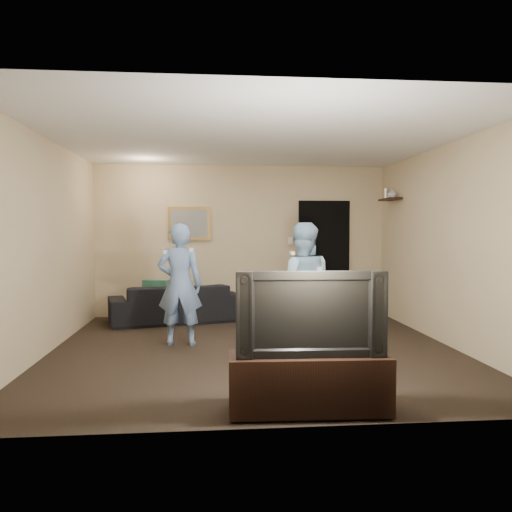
{
  "coord_description": "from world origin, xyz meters",
  "views": [
    {
      "loc": [
        -0.54,
        -6.15,
        1.49
      ],
      "look_at": [
        0.05,
        0.3,
        1.15
      ],
      "focal_mm": 35.0,
      "sensor_mm": 36.0,
      "label": 1
    }
  ],
  "objects": [
    {
      "name": "ceiling",
      "position": [
        0.0,
        0.0,
        2.6
      ],
      "size": [
        5.0,
        5.0,
        0.04
      ],
      "primitive_type": "cube",
      "color": "silver",
      "rests_on": "wall_back"
    },
    {
      "name": "sofa",
      "position": [
        -1.1,
        1.96,
        0.3
      ],
      "size": [
        2.22,
        1.3,
        0.61
      ],
      "primitive_type": "imported",
      "rotation": [
        0.0,
        0.0,
        3.39
      ],
      "color": "black",
      "rests_on": "ground"
    },
    {
      "name": "wii_player_right",
      "position": [
        0.57,
        -0.17,
        0.79
      ],
      "size": [
        0.85,
        0.71,
        1.58
      ],
      "color": "#9BC3E1",
      "rests_on": "ground"
    },
    {
      "name": "light_switch",
      "position": [
        0.85,
        2.48,
        1.3
      ],
      "size": [
        0.08,
        0.02,
        0.12
      ],
      "primitive_type": "cube",
      "color": "silver",
      "rests_on": "wall_back"
    },
    {
      "name": "painting_canvas",
      "position": [
        -0.9,
        2.45,
        1.6
      ],
      "size": [
        0.62,
        0.01,
        0.47
      ],
      "primitive_type": "cube",
      "color": "slate",
      "rests_on": "painting_frame"
    },
    {
      "name": "ground",
      "position": [
        0.0,
        0.0,
        0.0
      ],
      "size": [
        5.0,
        5.0,
        0.0
      ],
      "primitive_type": "plane",
      "color": "black",
      "rests_on": "ground"
    },
    {
      "name": "wall_right",
      "position": [
        2.5,
        0.0,
        1.3
      ],
      "size": [
        0.04,
        5.0,
        2.6
      ],
      "primitive_type": "cube",
      "color": "tan",
      "rests_on": "ground"
    },
    {
      "name": "wall_left",
      "position": [
        -2.5,
        0.0,
        1.3
      ],
      "size": [
        0.04,
        5.0,
        2.6
      ],
      "primitive_type": "cube",
      "color": "tan",
      "rests_on": "ground"
    },
    {
      "name": "wall_front",
      "position": [
        0.0,
        -2.5,
        1.3
      ],
      "size": [
        5.0,
        0.04,
        2.6
      ],
      "primitive_type": "cube",
      "color": "tan",
      "rests_on": "ground"
    },
    {
      "name": "tv_console",
      "position": [
        0.25,
        -2.22,
        0.25
      ],
      "size": [
        1.31,
        0.47,
        0.46
      ],
      "primitive_type": "cube",
      "rotation": [
        0.0,
        0.0,
        -0.04
      ],
      "color": "black",
      "rests_on": "ground"
    },
    {
      "name": "wall_back",
      "position": [
        0.0,
        2.5,
        1.3
      ],
      "size": [
        5.0,
        0.04,
        2.6
      ],
      "primitive_type": "cube",
      "color": "tan",
      "rests_on": "ground"
    },
    {
      "name": "shelf_figurine",
      "position": [
        2.39,
        2.0,
        2.09
      ],
      "size": [
        0.06,
        0.06,
        0.18
      ],
      "primitive_type": "cylinder",
      "color": "silver",
      "rests_on": "wall_shelf"
    },
    {
      "name": "wall_shelf",
      "position": [
        2.39,
        1.8,
        1.99
      ],
      "size": [
        0.2,
        0.6,
        0.03
      ],
      "primitive_type": "cube",
      "color": "black",
      "rests_on": "wall_right"
    },
    {
      "name": "television",
      "position": [
        0.25,
        -2.22,
        0.83
      ],
      "size": [
        1.2,
        0.2,
        0.69
      ],
      "primitive_type": "imported",
      "rotation": [
        0.0,
        0.0,
        -0.04
      ],
      "color": "black",
      "rests_on": "tv_console"
    },
    {
      "name": "painting_frame",
      "position": [
        -0.9,
        2.48,
        1.6
      ],
      "size": [
        0.72,
        0.05,
        0.57
      ],
      "primitive_type": "cube",
      "color": "olive",
      "rests_on": "wall_back"
    },
    {
      "name": "doorway",
      "position": [
        1.45,
        2.47,
        1.0
      ],
      "size": [
        0.9,
        0.06,
        2.0
      ],
      "primitive_type": "cube",
      "color": "black",
      "rests_on": "ground"
    },
    {
      "name": "throw_pillow",
      "position": [
        -1.42,
        1.96,
        0.48
      ],
      "size": [
        0.43,
        0.22,
        0.41
      ],
      "primitive_type": "cube",
      "rotation": [
        0.0,
        0.0,
        -0.24
      ],
      "color": "#1C5440",
      "rests_on": "sofa"
    },
    {
      "name": "shelf_vase",
      "position": [
        2.39,
        1.72,
        2.08
      ],
      "size": [
        0.16,
        0.16,
        0.15
      ],
      "primitive_type": "imported",
      "rotation": [
        0.0,
        0.0,
        -0.09
      ],
      "color": "silver",
      "rests_on": "wall_shelf"
    },
    {
      "name": "wii_player_left",
      "position": [
        -0.94,
        0.3,
        0.79
      ],
      "size": [
        0.6,
        0.5,
        1.58
      ],
      "color": "#6988B7",
      "rests_on": "ground"
    }
  ]
}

